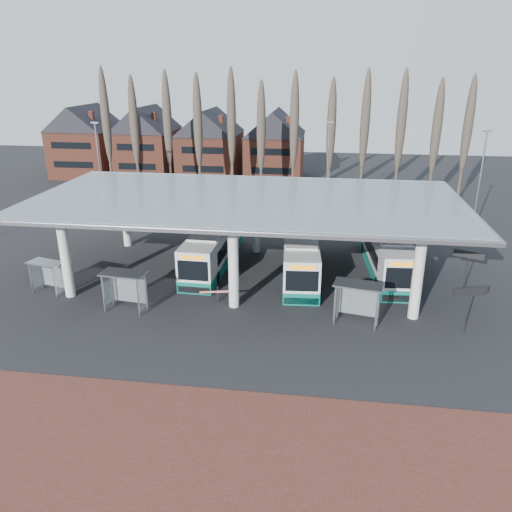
# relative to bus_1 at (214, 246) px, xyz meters

# --- Properties ---
(ground) EXTENTS (140.00, 140.00, 0.00)m
(ground) POSITION_rel_bus_1_xyz_m (3.07, -10.03, -1.58)
(ground) COLOR black
(ground) RESTS_ON ground
(brick_strip) EXTENTS (70.00, 10.00, 0.03)m
(brick_strip) POSITION_rel_bus_1_xyz_m (3.07, -22.03, -1.57)
(brick_strip) COLOR #592C23
(brick_strip) RESTS_ON ground
(station_canopy) EXTENTS (32.00, 16.00, 6.34)m
(station_canopy) POSITION_rel_bus_1_xyz_m (3.07, -2.03, 4.10)
(station_canopy) COLOR silver
(station_canopy) RESTS_ON ground
(poplar_row) EXTENTS (45.10, 1.10, 14.50)m
(poplar_row) POSITION_rel_bus_1_xyz_m (3.07, 22.97, 7.19)
(poplar_row) COLOR #473D33
(poplar_row) RESTS_ON ground
(townhouse_row) EXTENTS (36.80, 10.30, 12.25)m
(townhouse_row) POSITION_rel_bus_1_xyz_m (-12.68, 33.97, 4.36)
(townhouse_row) COLOR brown
(townhouse_row) RESTS_ON ground
(lamp_post_a) EXTENTS (0.80, 0.16, 10.17)m
(lamp_post_a) POSITION_rel_bus_1_xyz_m (-14.93, 11.97, 3.75)
(lamp_post_a) COLOR slate
(lamp_post_a) RESTS_ON ground
(lamp_post_b) EXTENTS (0.80, 0.16, 10.17)m
(lamp_post_b) POSITION_rel_bus_1_xyz_m (9.07, 15.97, 3.75)
(lamp_post_b) COLOR slate
(lamp_post_b) RESTS_ON ground
(lamp_post_c) EXTENTS (0.80, 0.16, 10.17)m
(lamp_post_c) POSITION_rel_bus_1_xyz_m (23.07, 9.97, 3.75)
(lamp_post_c) COLOR slate
(lamp_post_c) RESTS_ON ground
(bus_1) EXTENTS (2.89, 12.13, 3.35)m
(bus_1) POSITION_rel_bus_1_xyz_m (0.00, 0.00, 0.00)
(bus_1) COLOR silver
(bus_1) RESTS_ON ground
(bus_2) EXTENTS (3.48, 12.21, 3.35)m
(bus_2) POSITION_rel_bus_1_xyz_m (7.21, -0.79, -0.00)
(bus_2) COLOR silver
(bus_2) RESTS_ON ground
(bus_3) EXTENTS (3.57, 12.55, 3.44)m
(bus_3) POSITION_rel_bus_1_xyz_m (14.02, 0.72, 0.04)
(bus_3) COLOR silver
(bus_3) RESTS_ON ground
(shelter_0) EXTENTS (2.82, 1.88, 2.40)m
(shelter_0) POSITION_rel_bus_1_xyz_m (-10.66, -7.14, 0.17)
(shelter_0) COLOR gray
(shelter_0) RESTS_ON ground
(shelter_1) EXTENTS (3.09, 1.77, 2.75)m
(shelter_1) POSITION_rel_bus_1_xyz_m (-4.07, -8.99, 0.42)
(shelter_1) COLOR gray
(shelter_1) RESTS_ON ground
(shelter_2) EXTENTS (3.24, 2.06, 2.79)m
(shelter_2) POSITION_rel_bus_1_xyz_m (11.31, -8.77, 0.45)
(shelter_2) COLOR gray
(shelter_2) RESTS_ON ground
(info_sign_0) EXTENTS (2.07, 0.62, 3.13)m
(info_sign_0) POSITION_rel_bus_1_xyz_m (17.86, -9.30, 1.04)
(info_sign_0) COLOR black
(info_sign_0) RESTS_ON ground
(info_sign_1) EXTENTS (1.99, 0.94, 3.15)m
(info_sign_1) POSITION_rel_bus_1_xyz_m (19.40, -2.77, 1.06)
(info_sign_1) COLOR black
(info_sign_1) RESTS_ON ground
(barrier) EXTENTS (2.24, 0.86, 1.13)m
(barrier) POSITION_rel_bus_1_xyz_m (1.82, -7.36, -0.70)
(barrier) COLOR black
(barrier) RESTS_ON ground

